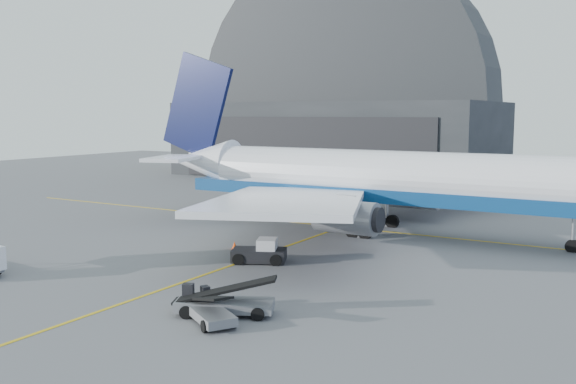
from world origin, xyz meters
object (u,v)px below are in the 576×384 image
Objects in this scene: airliner at (374,179)px; pushback_tug at (261,253)px; belt_loader_b at (207,310)px; belt_loader_a at (224,303)px.

pushback_tug is (-2.20, -14.58, -3.98)m from airliner.
belt_loader_b is at bearing -94.00° from pushback_tug.
airliner reaches higher than belt_loader_b.
airliner is at bearing 127.32° from belt_loader_b.
pushback_tug is at bearing 88.04° from belt_loader_a.
airliner is at bearing 56.42° from pushback_tug.
airliner is 26.94m from belt_loader_b.
belt_loader_b reaches higher than pushback_tug.
airliner is at bearing 70.01° from belt_loader_a.
belt_loader_a is 1.17m from belt_loader_b.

